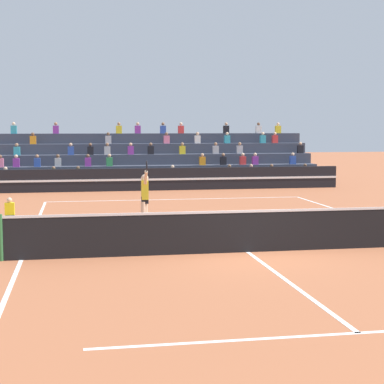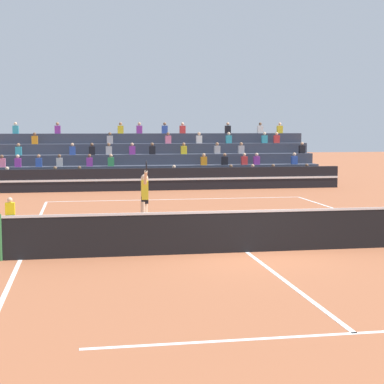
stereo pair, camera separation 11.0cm
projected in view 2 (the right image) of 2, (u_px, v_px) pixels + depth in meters
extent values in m
plane|color=#AD603D|center=(247.00, 252.00, 16.02)|extent=(120.00, 120.00, 0.00)
cube|color=white|center=(177.00, 199.00, 27.68)|extent=(11.00, 0.10, 0.01)
cube|color=white|center=(20.00, 260.00, 15.08)|extent=(0.10, 23.80, 0.01)
cube|color=white|center=(355.00, 333.00, 9.72)|extent=(8.25, 0.10, 0.01)
cube|color=white|center=(200.00, 217.00, 22.32)|extent=(8.25, 0.10, 0.01)
cube|color=white|center=(247.00, 252.00, 16.02)|extent=(0.10, 12.85, 0.01)
cylinder|color=#2D6B38|center=(0.00, 237.00, 14.95)|extent=(0.10, 0.10, 1.10)
cube|color=black|center=(247.00, 232.00, 15.97)|extent=(11.90, 0.02, 1.00)
cube|color=white|center=(247.00, 211.00, 15.91)|extent=(11.90, 0.04, 0.06)
cube|color=black|center=(164.00, 179.00, 31.64)|extent=(18.00, 0.24, 1.10)
cube|color=white|center=(165.00, 179.00, 31.51)|extent=(18.00, 0.02, 0.10)
cube|color=#383D4C|center=(161.00, 182.00, 32.92)|extent=(17.36, 0.95, 0.55)
cube|color=#338C4C|center=(80.00, 174.00, 32.00)|extent=(0.32, 0.22, 0.44)
sphere|color=brown|center=(79.00, 168.00, 31.96)|extent=(0.18, 0.18, 0.18)
cube|color=#338C4C|center=(55.00, 174.00, 31.79)|extent=(0.32, 0.22, 0.44)
sphere|color=brown|center=(55.00, 168.00, 31.76)|extent=(0.18, 0.18, 0.18)
cube|color=black|center=(231.00, 172.00, 33.32)|extent=(0.32, 0.22, 0.44)
sphere|color=brown|center=(231.00, 166.00, 33.29)|extent=(0.18, 0.18, 0.18)
cube|color=teal|center=(7.00, 175.00, 31.40)|extent=(0.32, 0.22, 0.44)
sphere|color=beige|center=(7.00, 168.00, 31.37)|extent=(0.18, 0.18, 0.18)
cube|color=black|center=(307.00, 171.00, 34.02)|extent=(0.32, 0.22, 0.44)
sphere|color=brown|center=(307.00, 165.00, 33.99)|extent=(0.18, 0.18, 0.18)
cube|color=black|center=(273.00, 172.00, 33.71)|extent=(0.32, 0.22, 0.44)
sphere|color=brown|center=(273.00, 166.00, 33.67)|extent=(0.18, 0.18, 0.18)
cube|color=#B2B2B7|center=(174.00, 173.00, 32.81)|extent=(0.32, 0.22, 0.44)
sphere|color=beige|center=(174.00, 167.00, 32.78)|extent=(0.18, 0.18, 0.18)
cube|color=purple|center=(253.00, 172.00, 33.52)|extent=(0.32, 0.22, 0.44)
sphere|color=tan|center=(253.00, 166.00, 33.48)|extent=(0.18, 0.18, 0.18)
cube|color=#383D4C|center=(159.00, 176.00, 33.82)|extent=(17.36, 0.95, 1.10)
cube|color=#2D4CA5|center=(294.00, 160.00, 34.83)|extent=(0.32, 0.22, 0.44)
sphere|color=beige|center=(294.00, 154.00, 34.80)|extent=(0.18, 0.18, 0.18)
cube|color=#2D4CA5|center=(39.00, 162.00, 32.53)|extent=(0.32, 0.22, 0.44)
sphere|color=#9E7051|center=(39.00, 156.00, 32.49)|extent=(0.18, 0.18, 0.18)
cube|color=purple|center=(18.00, 163.00, 32.35)|extent=(0.32, 0.22, 0.44)
sphere|color=beige|center=(18.00, 156.00, 32.32)|extent=(0.18, 0.18, 0.18)
cube|color=#B2B2B7|center=(60.00, 162.00, 32.70)|extent=(0.32, 0.22, 0.44)
sphere|color=brown|center=(59.00, 156.00, 32.67)|extent=(0.18, 0.18, 0.18)
cube|color=purple|center=(90.00, 162.00, 32.96)|extent=(0.32, 0.22, 0.44)
sphere|color=brown|center=(89.00, 156.00, 32.93)|extent=(0.18, 0.18, 0.18)
cube|color=black|center=(225.00, 161.00, 34.17)|extent=(0.32, 0.22, 0.44)
sphere|color=#9E7051|center=(225.00, 155.00, 34.14)|extent=(0.18, 0.18, 0.18)
cube|color=orange|center=(204.00, 161.00, 33.98)|extent=(0.32, 0.22, 0.44)
sphere|color=tan|center=(204.00, 155.00, 33.95)|extent=(0.18, 0.18, 0.18)
cube|color=pink|center=(2.00, 163.00, 32.22)|extent=(0.32, 0.22, 0.44)
sphere|color=brown|center=(2.00, 156.00, 32.19)|extent=(0.18, 0.18, 0.18)
cube|color=#338C4C|center=(111.00, 162.00, 33.15)|extent=(0.32, 0.22, 0.44)
sphere|color=tan|center=(111.00, 156.00, 33.11)|extent=(0.18, 0.18, 0.18)
cube|color=purple|center=(257.00, 160.00, 34.47)|extent=(0.32, 0.22, 0.44)
sphere|color=beige|center=(257.00, 155.00, 34.44)|extent=(0.18, 0.18, 0.18)
cube|color=red|center=(244.00, 161.00, 34.36)|extent=(0.32, 0.22, 0.44)
sphere|color=beige|center=(244.00, 155.00, 34.33)|extent=(0.18, 0.18, 0.18)
cube|color=#383D4C|center=(157.00, 169.00, 34.72)|extent=(17.36, 0.95, 1.65)
cube|color=#B2B2B7|center=(109.00, 151.00, 34.01)|extent=(0.32, 0.22, 0.44)
sphere|color=brown|center=(109.00, 144.00, 33.98)|extent=(0.18, 0.18, 0.18)
cube|color=purple|center=(132.00, 150.00, 34.22)|extent=(0.32, 0.22, 0.44)
sphere|color=tan|center=(132.00, 144.00, 34.19)|extent=(0.18, 0.18, 0.18)
cube|color=#2D4CA5|center=(72.00, 151.00, 33.69)|extent=(0.32, 0.22, 0.44)
sphere|color=tan|center=(72.00, 145.00, 33.66)|extent=(0.18, 0.18, 0.18)
cube|color=#B2B2B7|center=(241.00, 150.00, 35.24)|extent=(0.32, 0.22, 0.44)
sphere|color=#9E7051|center=(241.00, 144.00, 35.21)|extent=(0.18, 0.18, 0.18)
cube|color=teal|center=(19.00, 151.00, 33.22)|extent=(0.32, 0.22, 0.44)
sphere|color=#9E7051|center=(18.00, 145.00, 33.19)|extent=(0.18, 0.18, 0.18)
cube|color=black|center=(92.00, 151.00, 33.86)|extent=(0.32, 0.22, 0.44)
sphere|color=brown|center=(92.00, 145.00, 33.83)|extent=(0.18, 0.18, 0.18)
cube|color=#B2B2B7|center=(217.00, 150.00, 35.01)|extent=(0.32, 0.22, 0.44)
sphere|color=#9E7051|center=(217.00, 144.00, 34.98)|extent=(0.18, 0.18, 0.18)
cube|color=yellow|center=(184.00, 150.00, 34.70)|extent=(0.32, 0.22, 0.44)
sphere|color=#9E7051|center=(184.00, 144.00, 34.67)|extent=(0.18, 0.18, 0.18)
cube|color=black|center=(302.00, 149.00, 35.84)|extent=(0.32, 0.22, 0.44)
sphere|color=tan|center=(302.00, 144.00, 35.81)|extent=(0.18, 0.18, 0.18)
cube|color=black|center=(152.00, 150.00, 34.41)|extent=(0.32, 0.22, 0.44)
sphere|color=brown|center=(152.00, 144.00, 34.37)|extent=(0.18, 0.18, 0.18)
cube|color=#383D4C|center=(155.00, 163.00, 35.63)|extent=(17.36, 0.95, 2.20)
cube|color=orange|center=(35.00, 140.00, 34.22)|extent=(0.32, 0.22, 0.44)
sphere|color=brown|center=(35.00, 134.00, 34.19)|extent=(0.18, 0.18, 0.18)
cube|color=red|center=(277.00, 139.00, 36.51)|extent=(0.32, 0.22, 0.44)
sphere|color=beige|center=(277.00, 134.00, 36.48)|extent=(0.18, 0.18, 0.18)
cube|color=teal|center=(264.00, 139.00, 36.39)|extent=(0.32, 0.22, 0.44)
sphere|color=beige|center=(264.00, 134.00, 36.36)|extent=(0.18, 0.18, 0.18)
cube|color=silver|center=(199.00, 139.00, 35.75)|extent=(0.32, 0.22, 0.44)
sphere|color=tan|center=(199.00, 134.00, 35.71)|extent=(0.18, 0.18, 0.18)
cube|color=teal|center=(229.00, 139.00, 36.04)|extent=(0.32, 0.22, 0.44)
sphere|color=beige|center=(229.00, 134.00, 36.00)|extent=(0.18, 0.18, 0.18)
cube|color=#B2B2B7|center=(110.00, 140.00, 34.90)|extent=(0.32, 0.22, 0.44)
sphere|color=brown|center=(110.00, 134.00, 34.87)|extent=(0.18, 0.18, 0.18)
cube|color=pink|center=(168.00, 140.00, 35.45)|extent=(0.32, 0.22, 0.44)
sphere|color=brown|center=(168.00, 134.00, 35.42)|extent=(0.18, 0.18, 0.18)
cube|color=#383D4C|center=(153.00, 158.00, 36.53)|extent=(17.36, 0.95, 2.75)
cube|color=silver|center=(260.00, 129.00, 37.27)|extent=(0.32, 0.22, 0.44)
sphere|color=brown|center=(260.00, 124.00, 37.24)|extent=(0.18, 0.18, 0.18)
cube|color=#2D4CA5|center=(165.00, 130.00, 36.31)|extent=(0.32, 0.22, 0.44)
sphere|color=brown|center=(165.00, 124.00, 36.28)|extent=(0.18, 0.18, 0.18)
cube|color=black|center=(228.00, 129.00, 36.94)|extent=(0.32, 0.22, 0.44)
sphere|color=tan|center=(228.00, 124.00, 36.91)|extent=(0.18, 0.18, 0.18)
cube|color=yellow|center=(121.00, 130.00, 35.89)|extent=(0.32, 0.22, 0.44)
sphere|color=#9E7051|center=(120.00, 124.00, 35.86)|extent=(0.18, 0.18, 0.18)
cube|color=teal|center=(16.00, 130.00, 34.92)|extent=(0.32, 0.22, 0.44)
sphere|color=beige|center=(15.00, 124.00, 34.89)|extent=(0.18, 0.18, 0.18)
cube|color=red|center=(183.00, 130.00, 36.49)|extent=(0.32, 0.22, 0.44)
sphere|color=beige|center=(183.00, 124.00, 36.46)|extent=(0.18, 0.18, 0.18)
cube|color=purple|center=(139.00, 130.00, 36.07)|extent=(0.32, 0.22, 0.44)
sphere|color=tan|center=(139.00, 124.00, 36.04)|extent=(0.18, 0.18, 0.18)
cube|color=purple|center=(58.00, 130.00, 35.30)|extent=(0.32, 0.22, 0.44)
sphere|color=#9E7051|center=(57.00, 124.00, 35.27)|extent=(0.18, 0.18, 0.18)
cube|color=yellow|center=(280.00, 129.00, 37.47)|extent=(0.32, 0.22, 0.44)
sphere|color=beige|center=(280.00, 124.00, 37.44)|extent=(0.18, 0.18, 0.18)
cube|color=black|center=(10.00, 221.00, 20.87)|extent=(0.28, 0.36, 0.12)
cube|color=black|center=(10.00, 218.00, 20.85)|extent=(0.28, 0.24, 0.18)
cube|color=yellow|center=(10.00, 209.00, 20.82)|extent=(0.30, 0.18, 0.40)
sphere|color=beige|center=(10.00, 200.00, 20.79)|extent=(0.17, 0.17, 0.17)
cylinder|color=beige|center=(145.00, 216.00, 19.37)|extent=(0.14, 0.14, 0.90)
cylinder|color=beige|center=(143.00, 217.00, 19.14)|extent=(0.14, 0.14, 0.90)
cube|color=black|center=(145.00, 200.00, 19.22)|extent=(0.21, 0.33, 0.20)
cube|color=yellow|center=(145.00, 190.00, 19.19)|extent=(0.21, 0.37, 0.56)
sphere|color=beige|center=(145.00, 178.00, 19.15)|extent=(0.22, 0.22, 0.22)
cube|color=white|center=(147.00, 229.00, 19.41)|extent=(0.26, 0.13, 0.09)
cube|color=white|center=(145.00, 230.00, 19.19)|extent=(0.26, 0.13, 0.09)
cylinder|color=beige|center=(144.00, 191.00, 19.43)|extent=(0.09, 0.09, 0.56)
cylinder|color=beige|center=(146.00, 177.00, 18.70)|extent=(0.11, 0.52, 0.45)
cylinder|color=black|center=(146.00, 169.00, 18.37)|extent=(0.04, 0.19, 0.17)
torus|color=black|center=(146.00, 166.00, 18.22)|extent=(0.04, 0.43, 0.43)
sphere|color=#C6DB33|center=(194.00, 233.00, 18.63)|extent=(0.07, 0.07, 0.07)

